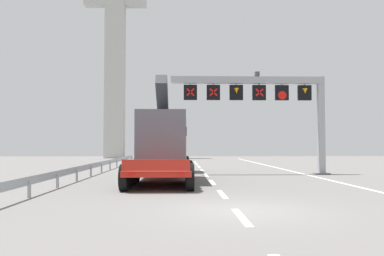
# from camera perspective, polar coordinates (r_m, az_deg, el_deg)

# --- Properties ---
(ground) EXTENTS (112.00, 112.00, 0.00)m
(ground) POSITION_cam_1_polar(r_m,az_deg,el_deg) (11.87, 7.06, -11.55)
(ground) COLOR slate
(lane_markings) EXTENTS (0.20, 41.47, 0.01)m
(lane_markings) POSITION_cam_1_polar(r_m,az_deg,el_deg) (25.15, 2.01, -6.72)
(lane_markings) COLOR silver
(lane_markings) RESTS_ON ground
(edge_line_right) EXTENTS (0.20, 63.00, 0.01)m
(edge_line_right) POSITION_cam_1_polar(r_m,az_deg,el_deg) (24.97, 17.09, -6.65)
(edge_line_right) COLOR silver
(edge_line_right) RESTS_ON ground
(overhead_lane_gantry) EXTENTS (10.18, 0.90, 6.62)m
(overhead_lane_gantry) POSITION_cam_1_polar(r_m,az_deg,el_deg) (26.37, 10.55, 4.53)
(overhead_lane_gantry) COLOR #9EA0A5
(overhead_lane_gantry) RESTS_ON ground
(heavy_haul_truck_red) EXTENTS (3.05, 14.07, 5.30)m
(heavy_haul_truck_red) POSITION_cam_1_polar(r_m,az_deg,el_deg) (23.82, -3.84, -2.18)
(heavy_haul_truck_red) COLOR red
(heavy_haul_truck_red) RESTS_ON ground
(guardrail_left) EXTENTS (0.13, 35.91, 0.76)m
(guardrail_left) POSITION_cam_1_polar(r_m,az_deg,el_deg) (28.11, -12.86, -5.08)
(guardrail_left) COLOR #999EA3
(guardrail_left) RESTS_ON ground
(bridge_pylon_distant) EXTENTS (9.00, 2.00, 37.07)m
(bridge_pylon_distant) POSITION_cam_1_polar(r_m,az_deg,el_deg) (61.46, -10.87, 13.70)
(bridge_pylon_distant) COLOR #B7B7B2
(bridge_pylon_distant) RESTS_ON ground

